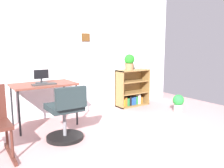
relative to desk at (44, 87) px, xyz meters
name	(u,v)px	position (x,y,z in m)	size (l,w,h in m)	color
ground_plane	(137,157)	(0.55, -1.71, -0.65)	(6.24, 6.24, 0.00)	tan
wall_back	(64,52)	(0.55, 0.44, 0.54)	(5.20, 0.12, 2.37)	silver
desk	(44,87)	(0.00, 0.00, 0.00)	(0.99, 0.60, 0.70)	brown
monitor	(41,77)	(-0.01, 0.05, 0.15)	(0.24, 0.20, 0.22)	#262628
keyboard	(44,84)	(-0.03, -0.14, 0.07)	(0.36, 0.13, 0.02)	#333232
office_chair	(66,117)	(0.05, -0.77, -0.31)	(0.52, 0.54, 0.78)	black
bookshelf_low	(131,90)	(2.01, 0.25, -0.30)	(0.74, 0.30, 0.79)	olive
potted_plant_on_shelf	(129,62)	(1.90, 0.19, 0.33)	(0.22, 0.22, 0.33)	#9E6642
potted_plant_floor	(178,103)	(2.43, -0.70, -0.45)	(0.22, 0.22, 0.35)	#B7B2A8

